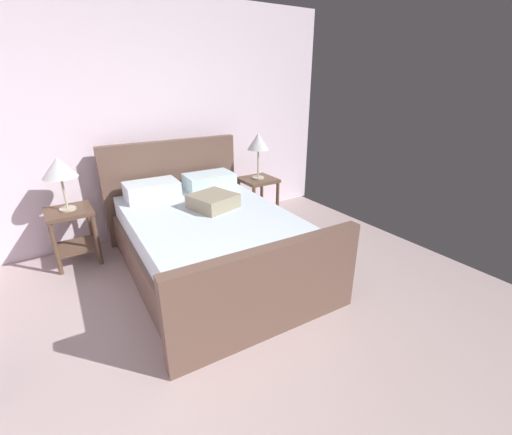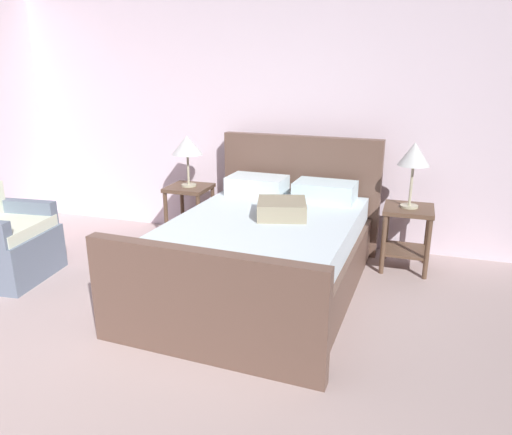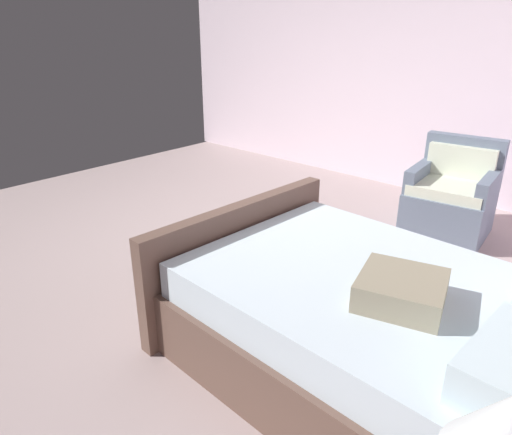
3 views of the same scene
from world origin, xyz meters
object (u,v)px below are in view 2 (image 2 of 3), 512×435
(table_lamp_right, at_px, (414,156))
(table_lamp_left, at_px, (187,146))
(nightstand_right, at_px, (407,228))
(nightstand_left, at_px, (190,204))
(bed, at_px, (265,249))

(table_lamp_right, relative_size, table_lamp_left, 1.10)
(nightstand_right, xyz_separation_m, nightstand_left, (-2.27, 0.10, 0.00))
(bed, height_order, table_lamp_left, bed)
(table_lamp_left, bearing_deg, nightstand_left, 0.00)
(bed, distance_m, table_lamp_right, 1.56)
(nightstand_right, xyz_separation_m, table_lamp_right, (0.00, 0.00, 0.67))
(nightstand_right, distance_m, nightstand_left, 2.27)
(nightstand_left, bearing_deg, bed, -38.30)
(table_lamp_left, bearing_deg, table_lamp_right, -2.48)
(bed, relative_size, nightstand_left, 3.96)
(table_lamp_right, xyz_separation_m, nightstand_left, (-2.27, 0.10, -0.67))
(bed, distance_m, nightstand_right, 1.38)
(table_lamp_right, bearing_deg, nightstand_left, 177.52)
(nightstand_right, bearing_deg, nightstand_left, 177.52)
(bed, bearing_deg, nightstand_right, 35.30)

